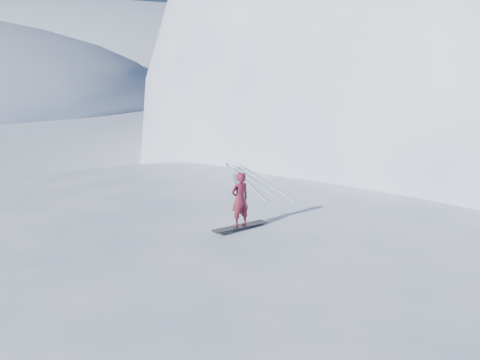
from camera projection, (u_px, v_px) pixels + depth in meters
The scene contains 8 objects.
ground at pixel (262, 304), 15.51m from camera, with size 400.00×400.00×0.00m, color white.
near_ridge at pixel (287, 264), 18.43m from camera, with size 36.00×28.00×4.80m, color white.
peak_shoulder at pixel (403, 163), 34.92m from camera, with size 28.00×24.00×18.00m, color white.
far_ridge_c at pixel (70, 82), 122.43m from camera, with size 140.00×90.00×36.00m, color white.
wind_bumps at pixel (242, 275), 17.57m from camera, with size 16.00×14.40×1.00m.
snowboard at pixel (240, 226), 14.87m from camera, with size 1.68×0.31×0.03m, color black.
snowboarder at pixel (240, 199), 14.68m from camera, with size 0.56×0.37×1.53m, color maroon.
board_tracks at pixel (248, 180), 20.14m from camera, with size 2.44×5.97×0.04m.
Camera 1 is at (-0.60, -14.21, 7.21)m, focal length 40.00 mm.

